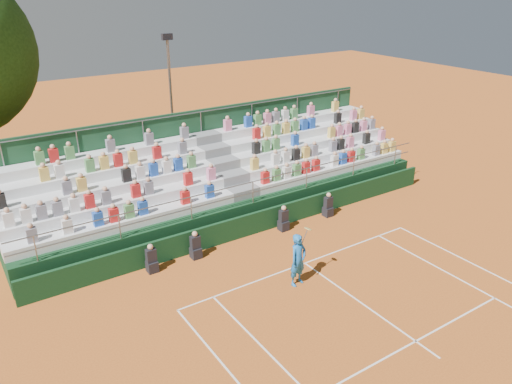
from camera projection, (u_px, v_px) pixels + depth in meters
ground at (305, 263)px, 19.63m from camera, size 90.00×90.00×0.00m
courtside_wall at (260, 221)px, 21.88m from camera, size 20.00×0.15×1.00m
line_officials at (245, 232)px, 21.03m from camera, size 9.19×0.40×1.19m
grandstand at (223, 185)px, 24.13m from camera, size 20.00×5.20×4.40m
tennis_player at (298, 260)px, 17.93m from camera, size 0.94×0.63×2.22m
floodlight_mast at (171, 89)px, 28.68m from camera, size 0.60×0.25×7.51m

